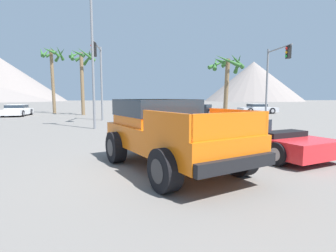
{
  "coord_description": "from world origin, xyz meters",
  "views": [
    {
      "loc": [
        -0.55,
        -7.04,
        1.83
      ],
      "look_at": [
        0.31,
        0.54,
        1.0
      ],
      "focal_mm": 28.0,
      "sensor_mm": 36.0,
      "label": 1
    }
  ],
  "objects_px": {
    "street_lamp_post": "(92,45)",
    "palm_tree_short": "(82,65)",
    "traffic_light_main": "(98,68)",
    "parked_car_dark": "(202,109)",
    "palm_tree_tall": "(52,64)",
    "traffic_light_crosswalk": "(275,69)",
    "orange_pickup_truck": "(166,128)",
    "red_convertible_car": "(265,141)",
    "parked_car_white": "(17,110)",
    "parked_car_silver": "(257,108)",
    "palm_tree_leaning": "(227,70)"
  },
  "relations": [
    {
      "from": "parked_car_silver",
      "to": "street_lamp_post",
      "type": "height_order",
      "value": "street_lamp_post"
    },
    {
      "from": "palm_tree_short",
      "to": "traffic_light_main",
      "type": "bearing_deg",
      "value": -71.23
    },
    {
      "from": "parked_car_silver",
      "to": "traffic_light_main",
      "type": "xyz_separation_m",
      "value": [
        -16.47,
        -8.42,
        3.44
      ]
    },
    {
      "from": "parked_car_white",
      "to": "palm_tree_short",
      "type": "relative_size",
      "value": 0.67
    },
    {
      "from": "street_lamp_post",
      "to": "palm_tree_tall",
      "type": "relative_size",
      "value": 1.04
    },
    {
      "from": "parked_car_silver",
      "to": "palm_tree_leaning",
      "type": "bearing_deg",
      "value": -45.53
    },
    {
      "from": "parked_car_white",
      "to": "street_lamp_post",
      "type": "bearing_deg",
      "value": -57.75
    },
    {
      "from": "red_convertible_car",
      "to": "palm_tree_short",
      "type": "relative_size",
      "value": 0.65
    },
    {
      "from": "parked_car_white",
      "to": "parked_car_dark",
      "type": "bearing_deg",
      "value": -5.04
    },
    {
      "from": "palm_tree_tall",
      "to": "palm_tree_short",
      "type": "relative_size",
      "value": 1.12
    },
    {
      "from": "traffic_light_main",
      "to": "palm_tree_leaning",
      "type": "height_order",
      "value": "traffic_light_main"
    },
    {
      "from": "orange_pickup_truck",
      "to": "palm_tree_short",
      "type": "bearing_deg",
      "value": 82.21
    },
    {
      "from": "red_convertible_car",
      "to": "parked_car_dark",
      "type": "bearing_deg",
      "value": 61.96
    },
    {
      "from": "palm_tree_tall",
      "to": "parked_car_white",
      "type": "bearing_deg",
      "value": -116.93
    },
    {
      "from": "parked_car_dark",
      "to": "palm_tree_short",
      "type": "xyz_separation_m",
      "value": [
        -12.64,
        0.62,
        4.62
      ]
    },
    {
      "from": "parked_car_dark",
      "to": "palm_tree_short",
      "type": "relative_size",
      "value": 0.62
    },
    {
      "from": "parked_car_silver",
      "to": "traffic_light_main",
      "type": "relative_size",
      "value": 0.75
    },
    {
      "from": "parked_car_dark",
      "to": "traffic_light_crosswalk",
      "type": "height_order",
      "value": "traffic_light_crosswalk"
    },
    {
      "from": "red_convertible_car",
      "to": "street_lamp_post",
      "type": "xyz_separation_m",
      "value": [
        -6.63,
        7.64,
        4.34
      ]
    },
    {
      "from": "street_lamp_post",
      "to": "palm_tree_tall",
      "type": "height_order",
      "value": "street_lamp_post"
    },
    {
      "from": "parked_car_silver",
      "to": "palm_tree_short",
      "type": "height_order",
      "value": "palm_tree_short"
    },
    {
      "from": "red_convertible_car",
      "to": "palm_tree_tall",
      "type": "xyz_separation_m",
      "value": [
        -13.81,
        23.94,
        5.28
      ]
    },
    {
      "from": "parked_car_dark",
      "to": "traffic_light_main",
      "type": "xyz_separation_m",
      "value": [
        -9.82,
        -7.67,
        3.47
      ]
    },
    {
      "from": "traffic_light_main",
      "to": "palm_tree_short",
      "type": "distance_m",
      "value": 8.83
    },
    {
      "from": "red_convertible_car",
      "to": "parked_car_silver",
      "type": "height_order",
      "value": "parked_car_silver"
    },
    {
      "from": "orange_pickup_truck",
      "to": "traffic_light_main",
      "type": "relative_size",
      "value": 0.88
    },
    {
      "from": "traffic_light_crosswalk",
      "to": "parked_car_white",
      "type": "bearing_deg",
      "value": -108.52
    },
    {
      "from": "palm_tree_tall",
      "to": "parked_car_silver",
      "type": "bearing_deg",
      "value": -8.08
    },
    {
      "from": "parked_car_dark",
      "to": "traffic_light_main",
      "type": "bearing_deg",
      "value": -14.25
    },
    {
      "from": "orange_pickup_truck",
      "to": "parked_car_silver",
      "type": "height_order",
      "value": "orange_pickup_truck"
    },
    {
      "from": "orange_pickup_truck",
      "to": "traffic_light_crosswalk",
      "type": "height_order",
      "value": "traffic_light_crosswalk"
    },
    {
      "from": "traffic_light_crosswalk",
      "to": "palm_tree_short",
      "type": "xyz_separation_m",
      "value": [
        -16.51,
        8.58,
        1.12
      ]
    },
    {
      "from": "parked_car_dark",
      "to": "palm_tree_tall",
      "type": "distance_m",
      "value": 17.89
    },
    {
      "from": "orange_pickup_truck",
      "to": "parked_car_dark",
      "type": "xyz_separation_m",
      "value": [
        6.2,
        21.01,
        -0.46
      ]
    },
    {
      "from": "orange_pickup_truck",
      "to": "parked_car_dark",
      "type": "bearing_deg",
      "value": 49.2
    },
    {
      "from": "parked_car_white",
      "to": "palm_tree_short",
      "type": "distance_m",
      "value": 7.81
    },
    {
      "from": "red_convertible_car",
      "to": "palm_tree_tall",
      "type": "bearing_deg",
      "value": 100.08
    },
    {
      "from": "orange_pickup_truck",
      "to": "palm_tree_tall",
      "type": "relative_size",
      "value": 0.66
    },
    {
      "from": "traffic_light_main",
      "to": "street_lamp_post",
      "type": "xyz_separation_m",
      "value": [
        0.34,
        -4.57,
        0.74
      ]
    },
    {
      "from": "parked_car_white",
      "to": "palm_tree_short",
      "type": "bearing_deg",
      "value": 2.63
    },
    {
      "from": "palm_tree_leaning",
      "to": "palm_tree_short",
      "type": "bearing_deg",
      "value": 154.26
    },
    {
      "from": "traffic_light_main",
      "to": "parked_car_white",
      "type": "bearing_deg",
      "value": -129.0
    },
    {
      "from": "orange_pickup_truck",
      "to": "street_lamp_post",
      "type": "xyz_separation_m",
      "value": [
        -3.28,
        8.77,
        3.75
      ]
    },
    {
      "from": "traffic_light_crosswalk",
      "to": "orange_pickup_truck",
      "type": "bearing_deg",
      "value": -37.68
    },
    {
      "from": "red_convertible_car",
      "to": "street_lamp_post",
      "type": "height_order",
      "value": "street_lamp_post"
    },
    {
      "from": "palm_tree_short",
      "to": "palm_tree_leaning",
      "type": "xyz_separation_m",
      "value": [
        13.29,
        -6.41,
        -0.98
      ]
    },
    {
      "from": "red_convertible_car",
      "to": "street_lamp_post",
      "type": "distance_m",
      "value": 11.01
    },
    {
      "from": "parked_car_white",
      "to": "palm_tree_tall",
      "type": "relative_size",
      "value": 0.6
    },
    {
      "from": "street_lamp_post",
      "to": "palm_tree_short",
      "type": "distance_m",
      "value": 13.25
    },
    {
      "from": "traffic_light_crosswalk",
      "to": "palm_tree_short",
      "type": "height_order",
      "value": "palm_tree_short"
    }
  ]
}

